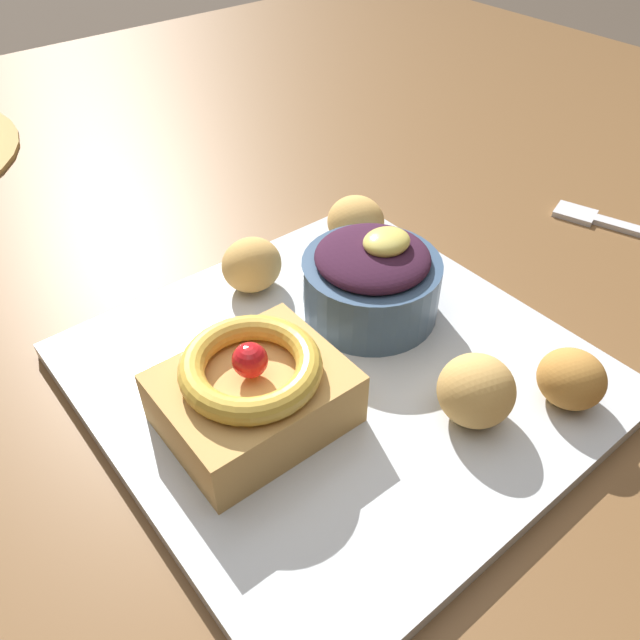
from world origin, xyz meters
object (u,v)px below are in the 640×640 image
object	(u,v)px
cake_slice	(253,391)
fritter_back	(571,379)
fritter_middle	(356,222)
fork	(614,224)
front_plate	(339,374)
fritter_extra	(248,266)
fritter_front	(476,391)
berry_ramekin	(371,279)

from	to	relation	value
cake_slice	fritter_back	bearing A→B (deg)	-34.05
fritter_middle	fork	world-z (taller)	fritter_middle
fritter_back	fork	size ratio (longest dim) A/B	0.33
front_plate	fritter_extra	size ratio (longest dim) A/B	6.54
cake_slice	fritter_middle	xyz separation A→B (m)	(0.17, 0.10, -0.00)
fritter_extra	fork	bearing A→B (deg)	-20.81
fritter_middle	fritter_back	distance (m)	0.21
front_plate	fritter_front	distance (m)	0.09
fritter_middle	fritter_back	size ratio (longest dim) A/B	1.13
fritter_middle	front_plate	bearing A→B (deg)	-135.41
fritter_middle	fritter_extra	distance (m)	0.10
berry_ramekin	fritter_extra	size ratio (longest dim) A/B	2.13
fork	fritter_extra	bearing A→B (deg)	50.90
fritter_front	fritter_back	world-z (taller)	fritter_front
fork	front_plate	bearing A→B (deg)	69.71
cake_slice	fritter_back	size ratio (longest dim) A/B	2.54
berry_ramekin	fork	size ratio (longest dim) A/B	0.78
front_plate	fritter_extra	world-z (taller)	fritter_extra
front_plate	cake_slice	bearing A→B (deg)	-178.66
fritter_middle	fork	xyz separation A→B (m)	(0.21, -0.11, -0.03)
cake_slice	berry_ramekin	xyz separation A→B (m)	(0.12, 0.03, 0.00)
fritter_back	fork	distance (m)	0.24
cake_slice	berry_ramekin	world-z (taller)	berry_ramekin
fritter_back	fork	xyz separation A→B (m)	(0.22, 0.10, -0.03)
fritter_front	fritter_back	distance (m)	0.06
fritter_middle	fritter_back	bearing A→B (deg)	-93.34
fritter_front	fritter_back	xyz separation A→B (m)	(0.06, -0.03, -0.00)
berry_ramekin	fritter_front	world-z (taller)	berry_ramekin
berry_ramekin	fritter_middle	world-z (taller)	berry_ramekin
front_plate	berry_ramekin	bearing A→B (deg)	29.09
fritter_middle	fritter_front	bearing A→B (deg)	-110.31
front_plate	berry_ramekin	world-z (taller)	berry_ramekin
front_plate	fritter_middle	xyz separation A→B (m)	(0.10, 0.10, 0.03)
fritter_front	fritter_middle	world-z (taller)	fritter_front
fritter_front	fork	world-z (taller)	fritter_front
front_plate	fritter_middle	bearing A→B (deg)	44.59
fritter_front	fork	bearing A→B (deg)	14.18
front_plate	berry_ramekin	xyz separation A→B (m)	(0.05, 0.03, 0.03)
fritter_front	fritter_extra	xyz separation A→B (m)	(-0.03, 0.19, -0.00)
fork	fritter_front	bearing A→B (deg)	85.89
berry_ramekin	fritter_middle	xyz separation A→B (m)	(0.05, 0.07, -0.01)
front_plate	fritter_extra	bearing A→B (deg)	88.80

